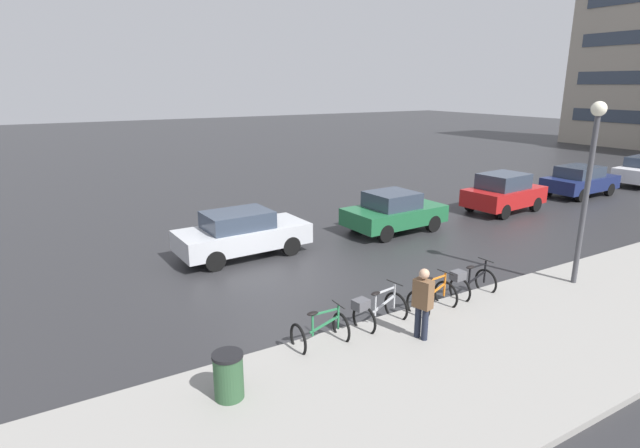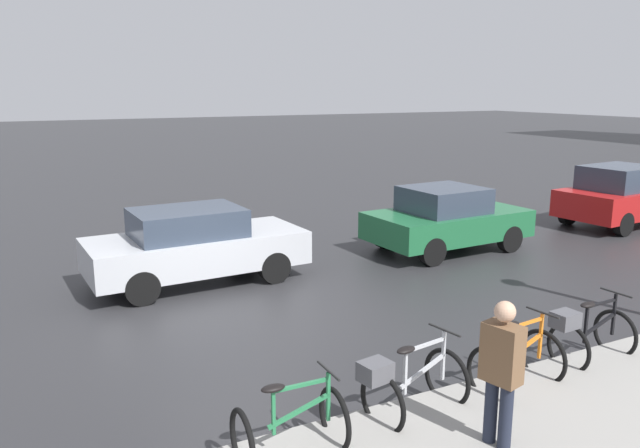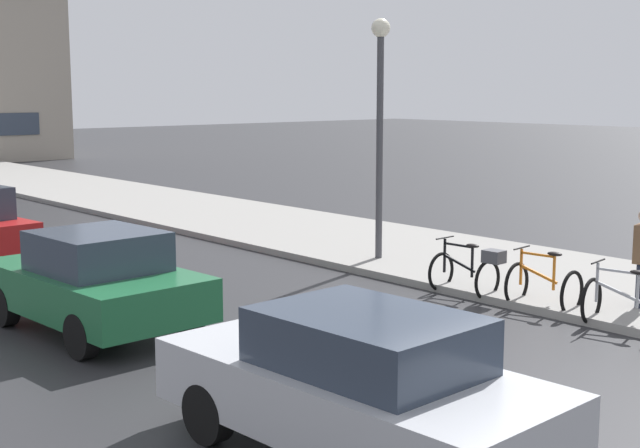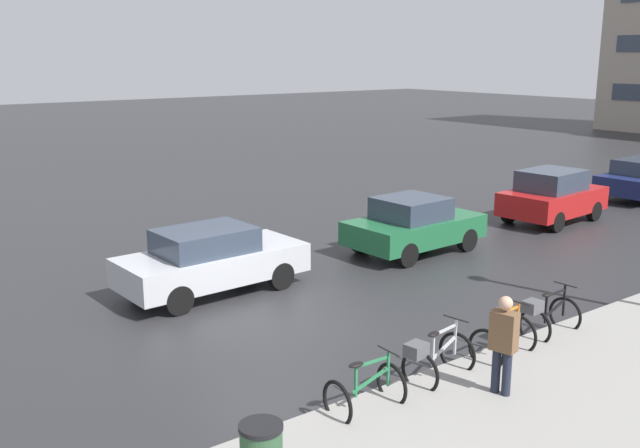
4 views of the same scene
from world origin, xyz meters
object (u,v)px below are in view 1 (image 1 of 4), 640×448
object	(u,v)px
bicycle_third	(432,299)
car_navy	(580,181)
trash_bin	(229,379)
bicycle_nearest	(320,332)
bicycle_second	(376,310)
pedestrian	(423,302)
bicycle_farthest	(470,282)
streetlamp	(590,170)
car_silver	(242,233)
car_red	(504,193)
car_green	(394,212)

from	to	relation	value
bicycle_third	car_navy	world-z (taller)	car_navy
trash_bin	bicycle_nearest	bearing A→B (deg)	109.48
bicycle_second	bicycle_third	size ratio (longest dim) A/B	1.25
bicycle_third	car_navy	distance (m)	17.00
bicycle_nearest	bicycle_third	bearing A→B (deg)	90.41
trash_bin	pedestrian	bearing A→B (deg)	88.69
bicycle_farthest	car_navy	distance (m)	15.63
streetlamp	pedestrian	bearing A→B (deg)	-87.65
bicycle_second	pedestrian	world-z (taller)	pedestrian
bicycle_third	car_silver	bearing A→B (deg)	-160.05
car_navy	pedestrian	distance (m)	18.48
bicycle_nearest	bicycle_second	distance (m)	1.53
car_red	pedestrian	distance (m)	13.12
bicycle_second	pedestrian	bearing A→B (deg)	24.07
bicycle_third	streetlamp	world-z (taller)	streetlamp
bicycle_nearest	bicycle_farthest	xyz separation A→B (m)	(-0.17, 4.61, 0.10)
bicycle_nearest	bicycle_second	xyz separation A→B (m)	(-0.08, 1.53, 0.11)
bicycle_second	pedestrian	xyz separation A→B (m)	(1.01, 0.45, 0.49)
car_silver	car_red	size ratio (longest dim) A/B	1.12
bicycle_farthest	car_green	size ratio (longest dim) A/B	0.35
car_silver	streetlamp	world-z (taller)	streetlamp
bicycle_nearest	car_navy	distance (m)	20.00
car_navy	bicycle_nearest	bearing A→B (deg)	-71.39
bicycle_third	pedestrian	distance (m)	1.64
car_silver	trash_bin	xyz separation A→B (m)	(7.29, -3.20, -0.27)
streetlamp	trash_bin	xyz separation A→B (m)	(0.14, -10.12, -2.80)
car_red	pedestrian	xyz separation A→B (m)	(7.07, -11.04, 0.13)
bicycle_third	pedestrian	world-z (taller)	pedestrian
car_green	car_navy	distance (m)	12.04
bicycle_farthest	streetlamp	world-z (taller)	streetlamp
car_green	car_red	distance (m)	6.11
car_red	car_navy	bearing A→B (deg)	92.29
car_red	streetlamp	world-z (taller)	streetlamp
bicycle_nearest	car_navy	world-z (taller)	car_navy
car_navy	trash_bin	world-z (taller)	car_navy
car_silver	trash_bin	size ratio (longest dim) A/B	4.36
car_silver	car_navy	xyz separation A→B (m)	(0.08, 18.09, 0.00)
car_silver	pedestrian	world-z (taller)	pedestrian
car_navy	trash_bin	bearing A→B (deg)	-71.29
car_red	car_navy	world-z (taller)	car_red
bicycle_second	bicycle_third	xyz separation A→B (m)	(0.05, 1.66, -0.08)
bicycle_third	streetlamp	xyz separation A→B (m)	(0.72, 4.59, 2.88)
bicycle_third	car_red	bearing A→B (deg)	121.90
streetlamp	bicycle_farthest	bearing A→B (deg)	-105.24
car_silver	streetlamp	size ratio (longest dim) A/B	0.86
pedestrian	car_green	bearing A→B (deg)	145.25
car_green	car_red	size ratio (longest dim) A/B	1.01
car_red	streetlamp	distance (m)	8.96
car_red	trash_bin	size ratio (longest dim) A/B	3.90
bicycle_third	car_silver	xyz separation A→B (m)	(-6.43, -2.34, 0.36)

